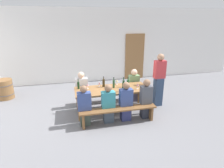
% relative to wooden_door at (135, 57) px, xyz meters
% --- Properties ---
extents(ground_plane, '(24.00, 24.00, 0.00)m').
position_rel_wooden_door_xyz_m(ground_plane, '(-1.83, -3.10, -1.05)').
color(ground_plane, slate).
extents(back_wall, '(14.00, 0.20, 3.20)m').
position_rel_wooden_door_xyz_m(back_wall, '(-1.83, 0.14, 0.55)').
color(back_wall, white).
rests_on(back_wall, ground).
extents(wooden_door, '(0.90, 0.06, 2.10)m').
position_rel_wooden_door_xyz_m(wooden_door, '(0.00, 0.00, 0.00)').
color(wooden_door, olive).
rests_on(wooden_door, ground).
extents(tasting_table, '(2.21, 0.87, 0.75)m').
position_rel_wooden_door_xyz_m(tasting_table, '(-1.83, -3.10, -0.37)').
color(tasting_table, olive).
rests_on(tasting_table, ground).
extents(bench_near, '(2.11, 0.30, 0.45)m').
position_rel_wooden_door_xyz_m(bench_near, '(-1.83, -3.83, -0.69)').
color(bench_near, brown).
rests_on(bench_near, ground).
extents(bench_far, '(2.11, 0.30, 0.45)m').
position_rel_wooden_door_xyz_m(bench_far, '(-1.83, -2.36, -0.69)').
color(bench_far, brown).
rests_on(bench_far, ground).
extents(wine_bottle_0, '(0.08, 0.08, 0.30)m').
position_rel_wooden_door_xyz_m(wine_bottle_0, '(-1.31, -3.03, -0.19)').
color(wine_bottle_0, '#194723').
rests_on(wine_bottle_0, tasting_table).
extents(wine_bottle_1, '(0.07, 0.07, 0.31)m').
position_rel_wooden_door_xyz_m(wine_bottle_1, '(-1.45, -3.03, -0.18)').
color(wine_bottle_1, '#194723').
rests_on(wine_bottle_1, tasting_table).
extents(wine_bottle_2, '(0.07, 0.07, 0.33)m').
position_rel_wooden_door_xyz_m(wine_bottle_2, '(-1.56, -3.39, -0.17)').
color(wine_bottle_2, '#143319').
rests_on(wine_bottle_2, tasting_table).
extents(wine_bottle_3, '(0.07, 0.07, 0.31)m').
position_rel_wooden_door_xyz_m(wine_bottle_3, '(-2.81, -2.87, -0.19)').
color(wine_bottle_3, '#143319').
rests_on(wine_bottle_3, tasting_table).
extents(wine_bottle_4, '(0.08, 0.08, 0.33)m').
position_rel_wooden_door_xyz_m(wine_bottle_4, '(-2.04, -2.87, -0.17)').
color(wine_bottle_4, '#332814').
rests_on(wine_bottle_4, tasting_table).
extents(wine_bottle_5, '(0.07, 0.07, 0.33)m').
position_rel_wooden_door_xyz_m(wine_bottle_5, '(-1.76, -3.03, -0.17)').
color(wine_bottle_5, '#234C2D').
rests_on(wine_bottle_5, tasting_table).
extents(wine_glass_0, '(0.08, 0.08, 0.17)m').
position_rel_wooden_door_xyz_m(wine_glass_0, '(-1.58, -2.75, -0.18)').
color(wine_glass_0, silver).
rests_on(wine_glass_0, tasting_table).
extents(wine_glass_1, '(0.07, 0.07, 0.16)m').
position_rel_wooden_door_xyz_m(wine_glass_1, '(-2.17, -2.84, -0.18)').
color(wine_glass_1, silver).
rests_on(wine_glass_1, tasting_table).
extents(wine_glass_2, '(0.07, 0.07, 0.18)m').
position_rel_wooden_door_xyz_m(wine_glass_2, '(-1.08, -3.28, -0.17)').
color(wine_glass_2, silver).
rests_on(wine_glass_2, tasting_table).
extents(wine_glass_3, '(0.08, 0.08, 0.16)m').
position_rel_wooden_door_xyz_m(wine_glass_3, '(-2.54, -2.91, -0.19)').
color(wine_glass_3, silver).
rests_on(wine_glass_3, tasting_table).
extents(seated_guest_near_0, '(0.36, 0.24, 1.13)m').
position_rel_wooden_door_xyz_m(seated_guest_near_0, '(-2.72, -3.68, -0.51)').
color(seated_guest_near_0, '#425045').
rests_on(seated_guest_near_0, ground).
extents(seated_guest_near_1, '(0.36, 0.24, 1.10)m').
position_rel_wooden_door_xyz_m(seated_guest_near_1, '(-2.08, -3.68, -0.53)').
color(seated_guest_near_1, '#3A4654').
rests_on(seated_guest_near_1, ground).
extents(seated_guest_near_2, '(0.36, 0.24, 1.13)m').
position_rel_wooden_door_xyz_m(seated_guest_near_2, '(-1.57, -3.68, -0.51)').
color(seated_guest_near_2, navy).
rests_on(seated_guest_near_2, ground).
extents(seated_guest_near_3, '(0.33, 0.24, 1.17)m').
position_rel_wooden_door_xyz_m(seated_guest_near_3, '(-0.97, -3.68, -0.49)').
color(seated_guest_near_3, '#272C38').
rests_on(seated_guest_near_3, ground).
extents(seated_guest_far_0, '(0.39, 0.24, 1.17)m').
position_rel_wooden_door_xyz_m(seated_guest_far_0, '(-2.69, -2.51, -0.49)').
color(seated_guest_far_0, '#2D505D').
rests_on(seated_guest_far_0, ground).
extents(seated_guest_far_1, '(0.35, 0.24, 1.15)m').
position_rel_wooden_door_xyz_m(seated_guest_far_1, '(-0.92, -2.51, -0.49)').
color(seated_guest_far_1, '#524F67').
rests_on(seated_guest_far_1, ground).
extents(standing_host, '(0.35, 0.24, 1.73)m').
position_rel_wooden_door_xyz_m(standing_host, '(-0.25, -3.00, -0.20)').
color(standing_host, navy).
rests_on(standing_host, ground).
extents(wine_barrel, '(0.60, 0.60, 0.70)m').
position_rel_wooden_door_xyz_m(wine_barrel, '(-5.34, -1.22, -0.70)').
color(wine_barrel, olive).
rests_on(wine_barrel, ground).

